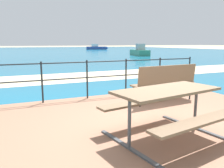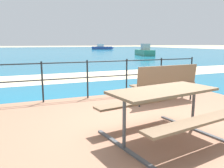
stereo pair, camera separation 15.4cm
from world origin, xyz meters
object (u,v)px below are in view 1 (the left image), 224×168
object	(u,v)px
boat_near	(97,47)
park_bench	(166,80)
boat_mid	(139,52)
picnic_table	(167,101)

from	to	relation	value
boat_near	park_bench	bearing A→B (deg)	-87.19
park_bench	boat_mid	xyz separation A→B (m)	(11.04, 20.08, -0.17)
park_bench	boat_near	size ratio (longest dim) A/B	0.34
boat_near	picnic_table	bearing A→B (deg)	-88.00
boat_near	boat_mid	distance (m)	27.55
park_bench	boat_mid	distance (m)	22.91
park_bench	boat_mid	size ratio (longest dim) A/B	0.41
picnic_table	park_bench	world-z (taller)	park_bench
boat_mid	park_bench	bearing A→B (deg)	162.35
picnic_table	boat_near	size ratio (longest dim) A/B	0.36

